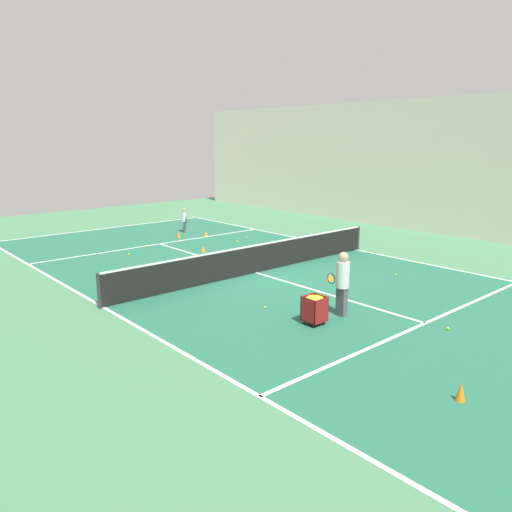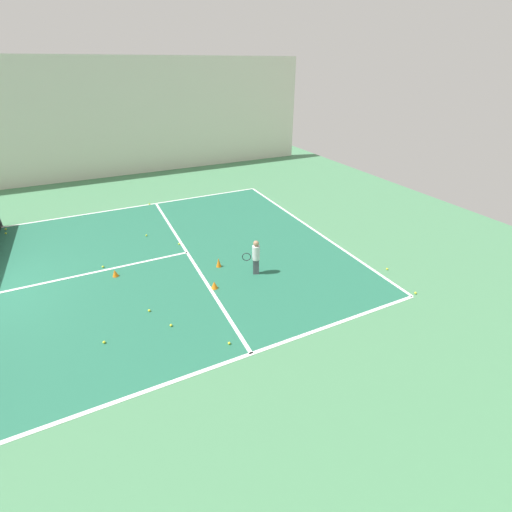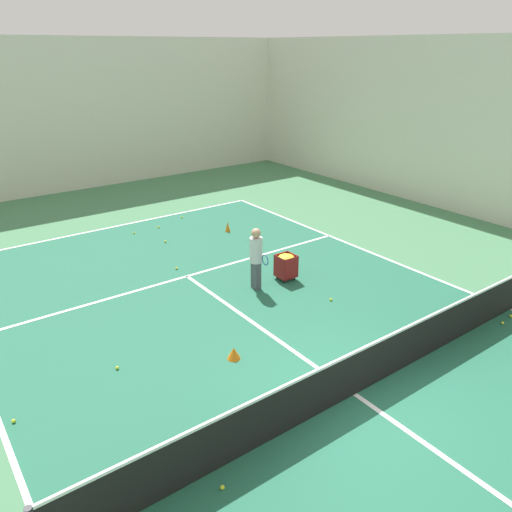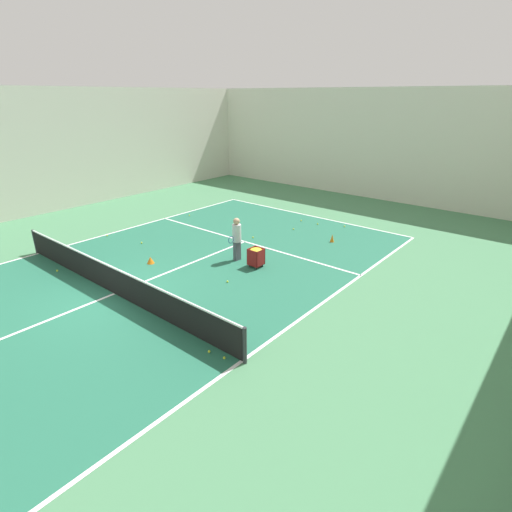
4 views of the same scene
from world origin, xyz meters
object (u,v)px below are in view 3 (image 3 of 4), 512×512
object	(u,v)px
coach_at_net	(256,255)
ball_cart	(286,262)
training_cone_1	(234,353)
tennis_net	(357,371)

from	to	relation	value
coach_at_net	ball_cart	world-z (taller)	coach_at_net
coach_at_net	training_cone_1	world-z (taller)	coach_at_net
coach_at_net	training_cone_1	xyz separation A→B (m)	(-2.30, -2.36, -0.84)
tennis_net	training_cone_1	size ratio (longest dim) A/B	40.45
ball_cart	training_cone_1	world-z (taller)	ball_cart
coach_at_net	ball_cart	distance (m)	1.09
coach_at_net	ball_cart	size ratio (longest dim) A/B	2.30
ball_cart	training_cone_1	bearing A→B (deg)	-144.84
coach_at_net	training_cone_1	bearing A→B (deg)	-41.27
ball_cart	training_cone_1	xyz separation A→B (m)	(-3.29, -2.32, -0.38)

